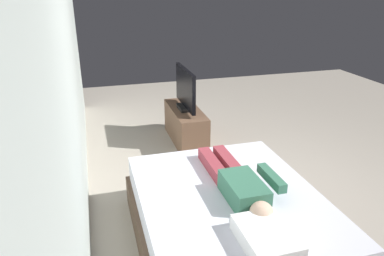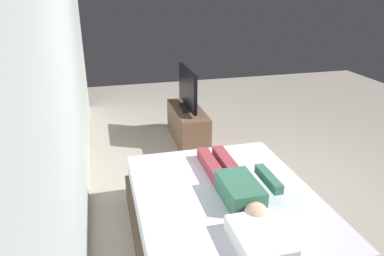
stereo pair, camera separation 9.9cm
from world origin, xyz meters
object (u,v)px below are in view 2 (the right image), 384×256
Objects in this scene: bed at (226,222)px; tv_stand at (188,125)px; remote at (271,177)px; tv at (188,90)px; person at (236,184)px; pillow at (260,239)px.

bed reaches higher than tv_stand.
remote is 0.17× the size of tv.
person is at bearing 176.32° from tv_stand.
tv_stand is at bearing -5.80° from bed.
bed is 2.37m from tv_stand.
person is 1.43× the size of tv.
remote is at bearing -30.48° from pillow.
person is (0.03, -0.09, 0.36)m from bed.
remote is 2.20m from tv.
pillow is 3.05m from tv_stand.
bed is at bearing 174.20° from tv.
bed is 2.42m from tv.
bed is at bearing 174.20° from tv_stand.
remote is at bearing -173.32° from tv.
pillow is 0.69m from person.
tv_stand is at bearing 6.68° from remote.
tv is (-0.00, 0.00, 0.53)m from tv_stand.
pillow is 0.44× the size of tv_stand.
tv_stand is (2.18, 0.25, -0.30)m from remote.
tv reaches higher than pillow.
bed is 1.78× the size of tv_stand.
bed is 2.23× the size of tv.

